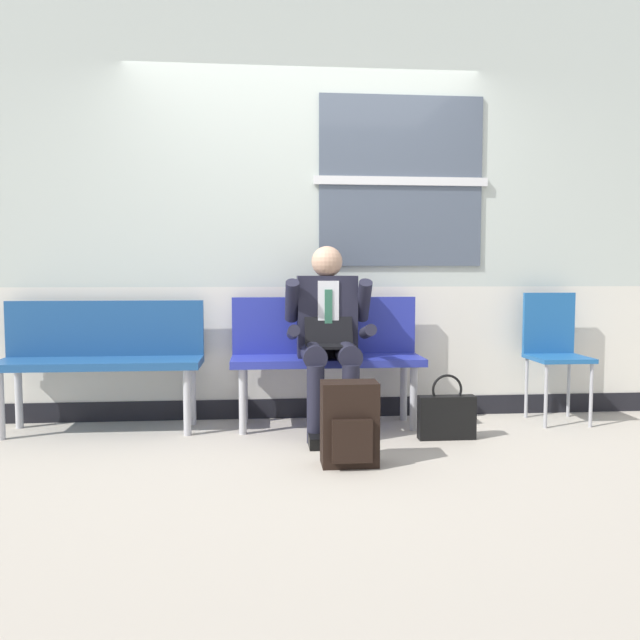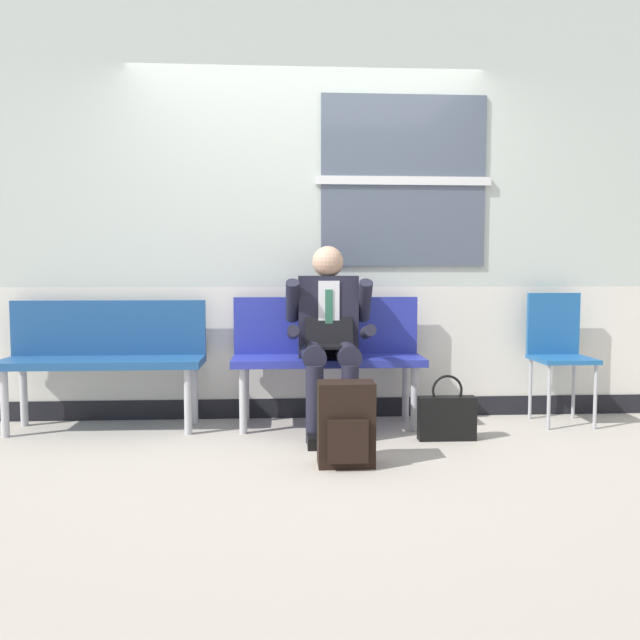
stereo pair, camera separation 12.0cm
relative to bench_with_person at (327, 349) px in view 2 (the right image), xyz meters
The scene contains 8 objects.
ground_plane 0.64m from the bench_with_person, 110.58° to the right, with size 18.00×18.00×0.00m, color #B2A899.
station_wall 1.07m from the bench_with_person, 113.69° to the left, with size 6.98×0.17×3.13m.
bench_with_person is the anchor object (origin of this frame).
bench_empty 1.51m from the bench_with_person, behind, with size 1.32×0.42×0.86m.
person_seated 0.24m from the bench_with_person, 90.00° to the right, with size 0.57×0.70×1.23m.
backpack 0.99m from the bench_with_person, 87.69° to the right, with size 0.31×0.23×0.46m.
handbag 0.94m from the bench_with_person, 32.12° to the right, with size 0.36×0.09×0.41m.
folding_chair 1.64m from the bench_with_person, ahead, with size 0.38×0.38×0.91m.
Camera 2 is at (-0.17, -3.98, 1.06)m, focal length 35.49 mm.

